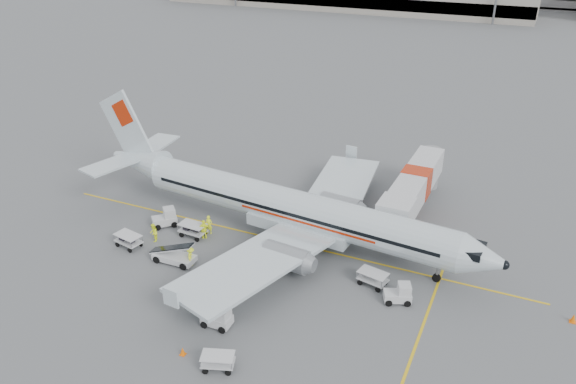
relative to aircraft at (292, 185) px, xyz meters
name	(u,v)px	position (x,y,z in m)	size (l,w,h in m)	color
ground	(279,240)	(-0.99, -0.73, -5.25)	(360.00, 360.00, 0.00)	#56595B
stripe_lead	(279,240)	(-0.99, -0.73, -5.24)	(44.00, 0.20, 0.01)	yellow
stripe_cross	(417,342)	(13.01, -8.73, -5.24)	(0.20, 20.00, 0.01)	yellow
aircraft	(292,185)	(0.00, 0.00, 0.00)	(38.09, 29.85, 10.50)	silver
jet_bridge	(415,192)	(8.56, 9.00, -3.00)	(3.21, 17.12, 4.49)	silver
belt_loader	(174,249)	(-7.30, -7.36, -3.98)	(4.68, 1.76, 2.54)	silver
tug_fore	(398,293)	(10.67, -4.98, -4.48)	(1.98, 1.14, 1.53)	silver
tug_mid	(217,316)	(-0.05, -12.75, -4.46)	(2.06, 1.18, 1.59)	silver
tug_aft	(164,217)	(-11.56, -2.73, -4.40)	(2.19, 1.25, 1.69)	silver
cart_loaded_a	(128,241)	(-12.23, -7.00, -4.65)	(2.30, 1.36, 1.20)	silver
cart_loaded_b	(193,230)	(-8.17, -3.25, -4.63)	(2.37, 1.40, 1.24)	silver
cart_empty_a	(218,362)	(2.13, -16.28, -4.71)	(2.06, 1.22, 1.08)	silver
cart_empty_b	(373,279)	(8.41, -3.73, -4.67)	(2.23, 1.32, 1.16)	silver
cone_nose	(573,318)	(22.48, -2.18, -4.90)	(0.43, 0.43, 0.69)	#FE6604
cone_port	(343,191)	(1.16, 10.16, -4.97)	(0.35, 0.35, 0.57)	#FE6604
cone_stbd	(183,351)	(-0.60, -16.17, -4.95)	(0.37, 0.37, 0.60)	#FE6604
crew_a	(209,225)	(-7.13, -2.23, -4.38)	(0.64, 0.42, 1.75)	yellow
crew_b	(154,233)	(-10.82, -5.34, -4.41)	(0.81, 0.63, 1.68)	yellow
crew_c	(191,256)	(-5.80, -7.16, -4.43)	(1.05, 0.61, 1.63)	yellow
crew_d	(204,229)	(-7.05, -3.13, -4.35)	(1.05, 0.44, 1.80)	yellow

